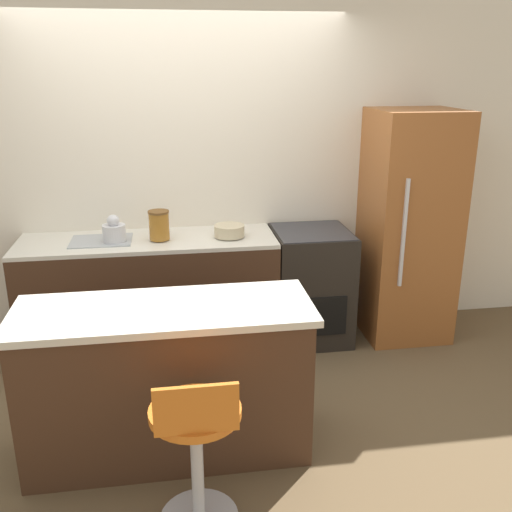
{
  "coord_description": "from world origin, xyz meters",
  "views": [
    {
      "loc": [
        -0.11,
        -3.81,
        2.13
      ],
      "look_at": [
        0.43,
        -0.32,
        0.94
      ],
      "focal_mm": 40.0,
      "sensor_mm": 36.0,
      "label": 1
    }
  ],
  "objects_px": {
    "refrigerator": "(408,227)",
    "mixing_bowl": "(229,231)",
    "oven_range": "(311,285)",
    "kettle": "(114,231)",
    "stool_chair": "(197,447)"
  },
  "relations": [
    {
      "from": "oven_range",
      "to": "stool_chair",
      "type": "relative_size",
      "value": 1.04
    },
    {
      "from": "refrigerator",
      "to": "oven_range",
      "type": "bearing_deg",
      "value": 179.03
    },
    {
      "from": "oven_range",
      "to": "kettle",
      "type": "distance_m",
      "value": 1.59
    },
    {
      "from": "mixing_bowl",
      "to": "oven_range",
      "type": "bearing_deg",
      "value": 3.64
    },
    {
      "from": "refrigerator",
      "to": "mixing_bowl",
      "type": "relative_size",
      "value": 8.02
    },
    {
      "from": "oven_range",
      "to": "mixing_bowl",
      "type": "distance_m",
      "value": 0.82
    },
    {
      "from": "refrigerator",
      "to": "kettle",
      "type": "xyz_separation_m",
      "value": [
        -2.27,
        -0.03,
        0.08
      ]
    },
    {
      "from": "oven_range",
      "to": "kettle",
      "type": "relative_size",
      "value": 4.55
    },
    {
      "from": "oven_range",
      "to": "stool_chair",
      "type": "bearing_deg",
      "value": -118.23
    },
    {
      "from": "refrigerator",
      "to": "stool_chair",
      "type": "height_order",
      "value": "refrigerator"
    },
    {
      "from": "stool_chair",
      "to": "mixing_bowl",
      "type": "height_order",
      "value": "mixing_bowl"
    },
    {
      "from": "refrigerator",
      "to": "kettle",
      "type": "bearing_deg",
      "value": -179.29
    },
    {
      "from": "oven_range",
      "to": "kettle",
      "type": "bearing_deg",
      "value": -178.41
    },
    {
      "from": "refrigerator",
      "to": "mixing_bowl",
      "type": "height_order",
      "value": "refrigerator"
    },
    {
      "from": "mixing_bowl",
      "to": "refrigerator",
      "type": "bearing_deg",
      "value": 1.13
    }
  ]
}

